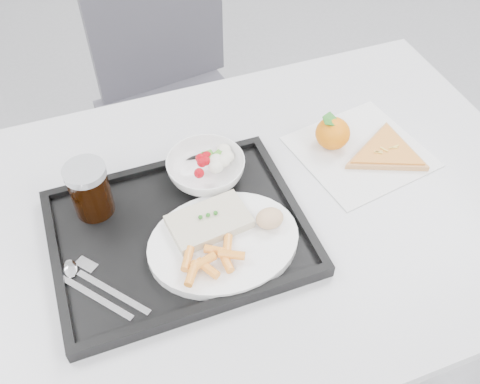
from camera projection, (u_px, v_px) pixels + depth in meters
table at (245, 230)px, 1.07m from camera, size 1.20×0.80×0.75m
chair at (172, 86)px, 1.62m from camera, size 0.48×0.48×0.93m
tray at (179, 234)px, 0.97m from camera, size 0.45×0.35×0.03m
dinner_plate at (224, 243)px, 0.94m from camera, size 0.27×0.27×0.02m
fish_fillet at (209, 222)px, 0.95m from camera, size 0.15×0.10×0.03m
bread_roll at (270, 218)px, 0.94m from camera, size 0.06×0.06×0.03m
salad_bowl at (206, 169)px, 1.04m from camera, size 0.15×0.15×0.05m
cola_glass at (90, 189)px, 0.96m from camera, size 0.08×0.08×0.11m
cutlery at (91, 283)px, 0.89m from camera, size 0.13×0.16×0.01m
napkin at (360, 152)px, 1.12m from camera, size 0.29×0.28×0.00m
tangerine at (333, 133)px, 1.11m from camera, size 0.08×0.08×0.07m
pizza_slice at (387, 152)px, 1.11m from camera, size 0.22×0.22×0.02m
carrot_pile at (212, 259)px, 0.89m from camera, size 0.12×0.08×0.02m
salad_contents at (216, 160)px, 1.04m from camera, size 0.09×0.07×0.02m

